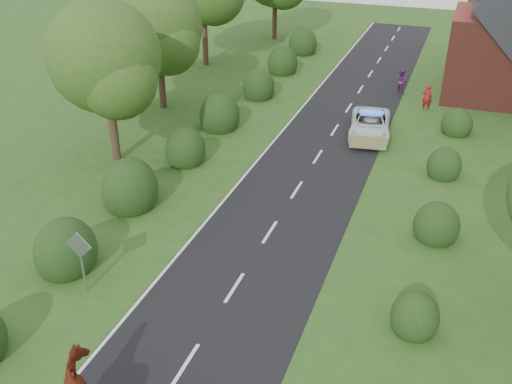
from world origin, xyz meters
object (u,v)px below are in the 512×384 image
at_px(police_van, 370,125).
at_px(pedestrian_red, 427,97).
at_px(road_sign, 80,253).
at_px(pedestrian_purple, 402,81).

height_order(police_van, pedestrian_red, pedestrian_red).
distance_m(road_sign, pedestrian_red, 25.41).
xyz_separation_m(road_sign, pedestrian_purple, (7.74, 26.37, -0.83)).
relative_size(road_sign, police_van, 0.49).
distance_m(police_van, pedestrian_red, 6.17).
bearing_deg(road_sign, pedestrian_purple, 73.64).
relative_size(road_sign, pedestrian_purple, 1.54).
xyz_separation_m(pedestrian_red, pedestrian_purple, (-2.00, 2.91, -0.03)).
distance_m(pedestrian_red, pedestrian_purple, 3.53).
relative_size(police_van, pedestrian_red, 3.06).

